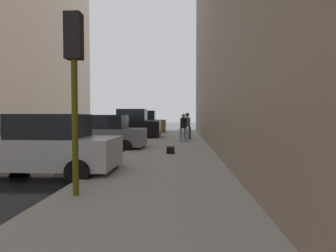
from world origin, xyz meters
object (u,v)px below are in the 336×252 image
object	(u,v)px
parked_black_suv	(130,125)
parked_bronze_suv	(143,123)
parked_silver_sedan	(46,146)
duffel_bag	(171,150)
traffic_light	(74,64)
pedestrian_in_jeans	(183,126)
fire_hydrant	(139,141)
parked_gray_coupe	(104,134)
pedestrian_with_beanie	(187,125)

from	to	relation	value
parked_black_suv	parked_bronze_suv	world-z (taller)	same
parked_silver_sedan	parked_bronze_suv	distance (m)	18.16
parked_black_suv	parked_bronze_suv	bearing A→B (deg)	90.00
duffel_bag	traffic_light	bearing A→B (deg)	-104.91
pedestrian_in_jeans	duffel_bag	world-z (taller)	pedestrian_in_jeans
duffel_bag	parked_black_suv	bearing A→B (deg)	112.43
fire_hydrant	duffel_bag	bearing A→B (deg)	-46.87
parked_silver_sedan	parked_gray_coupe	world-z (taller)	same
pedestrian_in_jeans	duffel_bag	xyz separation A→B (m)	(-0.54, -4.81, -0.81)
parked_gray_coupe	parked_bronze_suv	bearing A→B (deg)	90.00
fire_hydrant	traffic_light	bearing A→B (deg)	-89.63
parked_gray_coupe	fire_hydrant	world-z (taller)	parked_gray_coupe
fire_hydrant	parked_gray_coupe	bearing A→B (deg)	179.30
traffic_light	pedestrian_with_beanie	distance (m)	13.02
fire_hydrant	duffel_bag	xyz separation A→B (m)	(1.65, -1.76, -0.21)
parked_bronze_suv	duffel_bag	size ratio (longest dim) A/B	10.61
parked_black_suv	pedestrian_with_beanie	bearing A→B (deg)	-21.43
parked_gray_coupe	pedestrian_in_jeans	xyz separation A→B (m)	(3.99, 3.02, 0.26)
parked_bronze_suv	parked_silver_sedan	bearing A→B (deg)	-90.00
parked_black_suv	fire_hydrant	distance (m)	6.87
parked_gray_coupe	pedestrian_with_beanie	size ratio (longest dim) A/B	2.38
pedestrian_in_jeans	fire_hydrant	bearing A→B (deg)	-125.71
parked_gray_coupe	fire_hydrant	xyz separation A→B (m)	(1.80, -0.02, -0.35)
parked_gray_coupe	parked_bronze_suv	world-z (taller)	parked_bronze_suv
parked_silver_sedan	parked_black_suv	size ratio (longest dim) A/B	0.91
duffel_bag	parked_gray_coupe	bearing A→B (deg)	152.71
parked_silver_sedan	pedestrian_in_jeans	size ratio (longest dim) A/B	2.46
parked_black_suv	pedestrian_in_jeans	xyz separation A→B (m)	(3.99, -3.56, 0.07)
parked_black_suv	parked_silver_sedan	bearing A→B (deg)	-90.00
parked_silver_sedan	parked_black_suv	distance (m)	12.08
parked_bronze_suv	parked_black_suv	bearing A→B (deg)	-90.00
parked_black_suv	pedestrian_with_beanie	world-z (taller)	parked_black_suv
pedestrian_with_beanie	duffel_bag	size ratio (longest dim) A/B	4.04
parked_black_suv	fire_hydrant	xyz separation A→B (m)	(1.80, -6.60, -0.54)
parked_bronze_suv	pedestrian_in_jeans	size ratio (longest dim) A/B	2.73
parked_bronze_suv	traffic_light	size ratio (longest dim) A/B	1.30
parked_silver_sedan	pedestrian_with_beanie	bearing A→B (deg)	67.81
pedestrian_in_jeans	traffic_light	bearing A→B (deg)	-101.20
parked_silver_sedan	duffel_bag	world-z (taller)	parked_silver_sedan
parked_black_suv	traffic_light	distance (m)	14.58
fire_hydrant	pedestrian_with_beanie	bearing A→B (deg)	63.67
traffic_light	duffel_bag	bearing A→B (deg)	75.09
parked_gray_coupe	pedestrian_in_jeans	world-z (taller)	pedestrian_in_jeans
parked_gray_coupe	pedestrian_in_jeans	bearing A→B (deg)	37.14
pedestrian_in_jeans	parked_gray_coupe	bearing A→B (deg)	-142.86
fire_hydrant	traffic_light	distance (m)	8.08
pedestrian_in_jeans	pedestrian_with_beanie	distance (m)	1.91
parked_black_suv	duffel_bag	world-z (taller)	parked_black_suv
fire_hydrant	pedestrian_in_jeans	bearing A→B (deg)	54.29
parked_gray_coupe	duffel_bag	size ratio (longest dim) A/B	9.60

